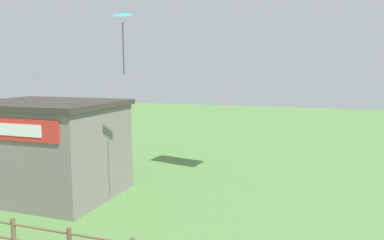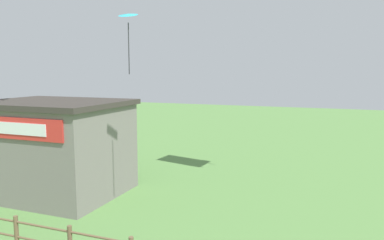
% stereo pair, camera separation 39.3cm
% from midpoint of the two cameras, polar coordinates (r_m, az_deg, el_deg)
% --- Properties ---
extents(seaside_building, '(6.57, 5.18, 4.46)m').
position_cam_midpoint_polar(seaside_building, '(19.00, -21.66, -3.99)').
color(seaside_building, slate).
rests_on(seaside_building, ground_plane).
extents(kite_cyan_delta, '(1.14, 1.13, 3.07)m').
position_cam_midpoint_polar(kite_cyan_delta, '(19.11, -11.14, 15.16)').
color(kite_cyan_delta, '#2DB2C6').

